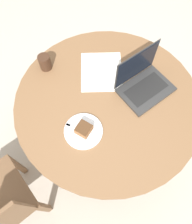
{
  "coord_description": "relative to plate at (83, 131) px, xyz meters",
  "views": [
    {
      "loc": [
        0.55,
        -0.4,
        1.91
      ],
      "look_at": [
        0.06,
        -0.12,
        0.76
      ],
      "focal_mm": 35.0,
      "sensor_mm": 36.0,
      "label": 1
    }
  ],
  "objects": [
    {
      "name": "fork",
      "position": [
        -0.03,
        -0.03,
        0.01
      ],
      "size": [
        0.15,
        0.12,
        0.0
      ],
      "rotation": [
        0.0,
        0.0,
        3.81
      ],
      "color": "silver",
      "rests_on": "plate"
    },
    {
      "name": "coffee_glass",
      "position": [
        -0.53,
        0.0,
        0.05
      ],
      "size": [
        0.08,
        0.08,
        0.11
      ],
      "color": "#3D2619",
      "rests_on": "dining_table"
    },
    {
      "name": "plate",
      "position": [
        0.0,
        0.0,
        0.0
      ],
      "size": [
        0.23,
        0.23,
        0.01
      ],
      "color": "silver",
      "rests_on": "dining_table"
    },
    {
      "name": "dining_table",
      "position": [
        -0.11,
        0.23,
        -0.12
      ],
      "size": [
        1.17,
        1.17,
        0.72
      ],
      "color": "brown",
      "rests_on": "ground_plane"
    },
    {
      "name": "laptop",
      "position": [
        -0.08,
        0.47,
        0.04
      ],
      "size": [
        0.28,
        0.35,
        0.25
      ],
      "rotation": [
        0.0,
        0.0,
        4.84
      ],
      "color": "#2D2D2D",
      "rests_on": "dining_table"
    },
    {
      "name": "ground_plane",
      "position": [
        -0.11,
        0.23,
        -0.72
      ],
      "size": [
        12.0,
        12.0,
        0.0
      ],
      "primitive_type": "plane",
      "color": "#B7AD9E"
    },
    {
      "name": "paper_document",
      "position": [
        -0.32,
        0.31,
        -0.0
      ],
      "size": [
        0.41,
        0.39,
        0.0
      ],
      "rotation": [
        0.0,
        0.0,
        -0.5
      ],
      "color": "white",
      "rests_on": "dining_table"
    },
    {
      "name": "cake_slice",
      "position": [
        0.0,
        0.0,
        0.03
      ],
      "size": [
        0.11,
        0.11,
        0.05
      ],
      "rotation": [
        0.0,
        0.0,
        2.08
      ],
      "color": "brown",
      "rests_on": "plate"
    }
  ]
}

